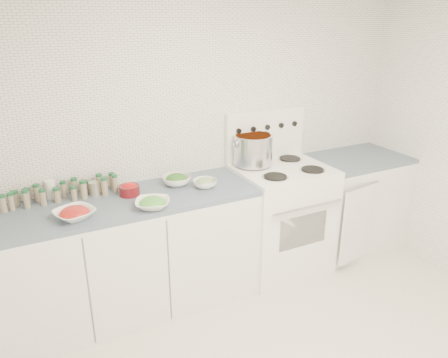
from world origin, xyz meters
TOP-DOWN VIEW (x-y plane):
  - room_walls at (0.00, 0.00)m, footprint 3.54×3.04m
  - counter_left at (-0.82, 1.19)m, footprint 1.85×0.62m
  - stove at (0.48, 1.19)m, footprint 0.76×0.70m
  - counter_right at (1.30, 1.19)m, footprint 0.89×0.69m
  - stock_pot at (0.29, 1.35)m, footprint 0.35×0.32m
  - bowl_tomato at (-1.21, 1.05)m, footprint 0.31×0.31m
  - bowl_snowpea at (-0.71, 0.98)m, footprint 0.30×0.30m
  - bowl_broccoli at (-0.41, 1.30)m, footprint 0.25×0.25m
  - bowl_zucchini at (-0.24, 1.16)m, footprint 0.20×0.20m
  - bowl_pepper at (-0.79, 1.26)m, footprint 0.15×0.15m
  - salt_canister at (-1.30, 1.45)m, footprint 0.08×0.08m
  - tin_can at (-1.01, 1.37)m, footprint 0.09×0.09m
  - spice_cluster at (-1.23, 1.39)m, footprint 0.78×0.15m

SIDE VIEW (x-z plane):
  - counter_right at x=1.30m, z-range 0.00..0.90m
  - counter_left at x=-0.82m, z-range 0.00..0.90m
  - stove at x=0.48m, z-range -0.18..1.18m
  - bowl_snowpea at x=-0.71m, z-range 0.89..0.97m
  - bowl_zucchini at x=-0.24m, z-range 0.90..0.97m
  - bowl_tomato at x=-1.21m, z-range 0.89..0.98m
  - bowl_broccoli at x=-0.41m, z-range 0.90..0.99m
  - bowl_pepper at x=-0.79m, z-range 0.90..0.99m
  - tin_can at x=-1.01m, z-range 0.90..1.00m
  - spice_cluster at x=-1.23m, z-range 0.89..1.03m
  - salt_canister at x=-1.30m, z-range 0.90..1.04m
  - stock_pot at x=0.29m, z-range 0.96..1.20m
  - room_walls at x=0.00m, z-range 0.30..2.82m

